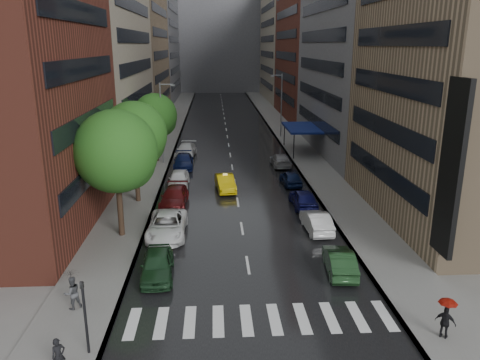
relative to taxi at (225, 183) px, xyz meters
name	(u,v)px	position (x,y,z in m)	size (l,w,h in m)	color
ground	(253,299)	(0.99, -19.49, -0.74)	(220.00, 220.00, 0.00)	gray
road	(227,132)	(0.99, 30.51, -0.73)	(14.00, 140.00, 0.01)	black
sidewalk_left	(169,132)	(-8.01, 30.51, -0.66)	(4.00, 140.00, 0.15)	gray
sidewalk_right	(284,131)	(9.99, 30.51, -0.66)	(4.00, 140.00, 0.15)	gray
crosswalk	(261,319)	(1.19, -21.49, -0.73)	(13.15, 2.80, 0.01)	silver
buildings_left	(132,26)	(-14.01, 39.30, 15.25)	(8.00, 108.00, 38.00)	maroon
buildings_right	(317,32)	(15.99, 37.21, 14.30)	(8.05, 109.10, 36.00)	#937A5B
building_far	(219,34)	(0.99, 98.51, 15.26)	(40.00, 14.00, 32.00)	slate
tree_near	(116,152)	(-7.61, -10.52, 5.45)	(5.67, 5.67, 9.04)	#382619
tree_mid	(134,134)	(-7.61, -2.99, 5.24)	(5.48, 5.48, 8.73)	#382619
tree_far	(155,115)	(-7.61, 11.47, 4.69)	(4.98, 4.98, 7.93)	#382619
taxi	(225,183)	(0.00, 0.00, 0.00)	(1.56, 4.48, 1.48)	yellow
parked_cars_left	(177,187)	(-4.41, -1.23, 0.04)	(2.71, 35.77, 1.59)	#1B3B21
parked_cars_right	(300,194)	(6.39, -3.63, 0.00)	(2.15, 30.19, 1.57)	#19371A
ped_bag_walker	(59,357)	(-7.44, -25.08, 0.16)	(0.70, 0.65, 1.56)	black
ped_black_umbrella	(72,287)	(-8.29, -20.15, 0.64)	(1.08, 1.03, 2.09)	#46474A
ped_red_umbrella	(446,315)	(9.45, -23.64, 0.60)	(0.95, 0.88, 2.01)	black
traffic_light	(85,311)	(-6.61, -23.83, 1.49)	(0.18, 0.15, 3.45)	black
street_lamp_left	(162,121)	(-6.73, 10.51, 4.15)	(1.74, 0.22, 9.00)	gray
street_lamp_right	(281,104)	(8.71, 25.51, 4.15)	(1.74, 0.22, 9.00)	gray
awning	(302,128)	(9.97, 15.51, 2.40)	(4.00, 8.00, 3.12)	navy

